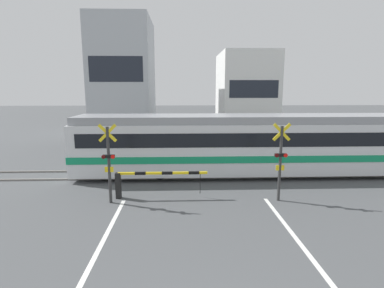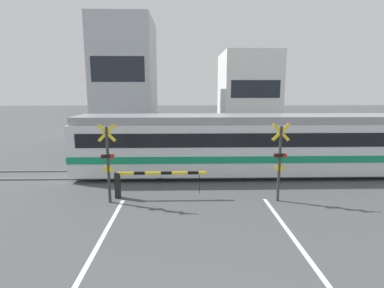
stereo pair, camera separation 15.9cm
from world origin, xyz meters
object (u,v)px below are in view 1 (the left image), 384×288
object	(u,v)px
crossing_barrier_far	(225,149)
crossing_signal_left	(109,160)
commuter_train	(295,143)
crossing_barrier_near	(142,179)
crossing_signal_right	(280,159)

from	to	relation	value
crossing_barrier_far	crossing_signal_left	world-z (taller)	crossing_signal_left
commuter_train	crossing_barrier_far	world-z (taller)	commuter_train
crossing_barrier_near	crossing_signal_left	distance (m)	1.52
commuter_train	crossing_barrier_far	size ratio (longest dim) A/B	6.03
crossing_signal_left	crossing_signal_right	bearing A→B (deg)	0.00
commuter_train	crossing_barrier_near	world-z (taller)	commuter_train
crossing_signal_left	crossing_signal_right	distance (m)	6.42
crossing_barrier_near	crossing_signal_right	xyz separation A→B (m)	(5.30, -0.48, 0.90)
commuter_train	crossing_signal_left	distance (m)	9.14
crossing_signal_right	crossing_signal_left	bearing A→B (deg)	180.00
crossing_barrier_near	crossing_signal_right	world-z (taller)	crossing_signal_right
crossing_barrier_far	crossing_signal_left	size ratio (longest dim) A/B	1.20
crossing_barrier_near	crossing_barrier_far	distance (m)	7.36
crossing_barrier_near	crossing_signal_left	size ratio (longest dim) A/B	1.20
crossing_barrier_far	crossing_signal_right	distance (m)	6.70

